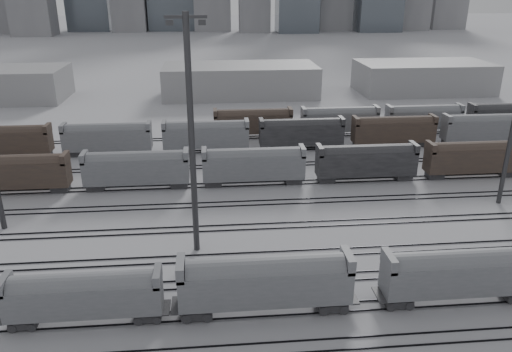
{
  "coord_description": "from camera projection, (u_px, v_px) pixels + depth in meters",
  "views": [
    {
      "loc": [
        1.94,
        -36.76,
        28.15
      ],
      "look_at": [
        7.7,
        25.03,
        4.0
      ],
      "focal_mm": 35.0,
      "sensor_mm": 36.0,
      "label": 1
    }
  ],
  "objects": [
    {
      "name": "ground",
      "position": [
        196.0,
        323.0,
        44.15
      ],
      "size": [
        900.0,
        900.0,
        0.0
      ],
      "primitive_type": "plane",
      "color": "silver",
      "rests_on": "ground"
    },
    {
      "name": "tracks",
      "position": [
        199.0,
        231.0,
        60.36
      ],
      "size": [
        220.0,
        71.5,
        0.16
      ],
      "color": "black",
      "rests_on": "ground"
    },
    {
      "name": "hopper_car_a",
      "position": [
        84.0,
        294.0,
        43.17
      ],
      "size": [
        13.42,
        2.67,
        4.8
      ],
      "color": "black",
      "rests_on": "ground"
    },
    {
      "name": "hopper_car_b",
      "position": [
        265.0,
        280.0,
        44.38
      ],
      "size": [
        15.51,
        3.08,
        5.55
      ],
      "color": "black",
      "rests_on": "ground"
    },
    {
      "name": "hopper_car_c",
      "position": [
        461.0,
        272.0,
        46.02
      ],
      "size": [
        14.59,
        2.9,
        5.22
      ],
      "color": "black",
      "rests_on": "ground"
    },
    {
      "name": "light_mast_c",
      "position": [
        191.0,
        134.0,
        51.41
      ],
      "size": [
        4.1,
        0.66,
        25.61
      ],
      "color": "#353638",
      "rests_on": "ground"
    },
    {
      "name": "bg_string_near",
      "position": [
        254.0,
        166.0,
        73.52
      ],
      "size": [
        151.0,
        3.0,
        5.6
      ],
      "color": "slate",
      "rests_on": "ground"
    },
    {
      "name": "bg_string_mid",
      "position": [
        301.0,
        134.0,
        89.23
      ],
      "size": [
        151.0,
        3.0,
        5.6
      ],
      "color": "black",
      "rests_on": "ground"
    },
    {
      "name": "bg_string_far",
      "position": [
        382.0,
        120.0,
        98.17
      ],
      "size": [
        66.0,
        3.0,
        5.6
      ],
      "color": "#4A3B2F",
      "rests_on": "ground"
    },
    {
      "name": "warehouse_mid",
      "position": [
        240.0,
        80.0,
        131.71
      ],
      "size": [
        40.0,
        18.0,
        8.0
      ],
      "primitive_type": "cube",
      "color": "gray",
      "rests_on": "ground"
    },
    {
      "name": "warehouse_right",
      "position": [
        423.0,
        77.0,
        136.04
      ],
      "size": [
        35.0,
        18.0,
        8.0
      ],
      "primitive_type": "cube",
      "color": "gray",
      "rests_on": "ground"
    }
  ]
}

